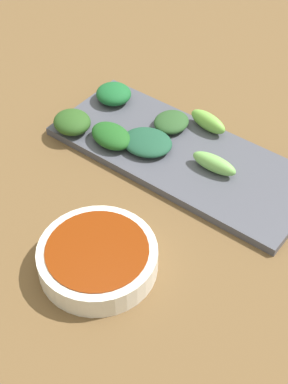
# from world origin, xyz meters

# --- Properties ---
(tabletop) EXTENTS (2.10, 2.10, 0.02)m
(tabletop) POSITION_xyz_m (0.00, 0.00, 0.01)
(tabletop) COLOR brown
(tabletop) RESTS_ON ground
(sauce_bowl) EXTENTS (0.14, 0.14, 0.03)m
(sauce_bowl) POSITION_xyz_m (-0.13, -0.03, 0.04)
(sauce_bowl) COLOR silver
(sauce_bowl) RESTS_ON tabletop
(serving_plate) EXTENTS (0.16, 0.39, 0.01)m
(serving_plate) POSITION_xyz_m (0.10, -0.00, 0.03)
(serving_plate) COLOR #474954
(serving_plate) RESTS_ON tabletop
(broccoli_leafy_0) EXTENTS (0.06, 0.07, 0.02)m
(broccoli_leafy_0) POSITION_xyz_m (0.05, 0.09, 0.04)
(broccoli_leafy_0) COLOR #1D551E
(broccoli_leafy_0) RESTS_ON serving_plate
(broccoli_leafy_1) EXTENTS (0.06, 0.05, 0.02)m
(broccoli_leafy_1) POSITION_xyz_m (0.13, 0.05, 0.04)
(broccoli_leafy_1) COLOR #294D25
(broccoli_leafy_1) RESTS_ON serving_plate
(broccoli_stalk_2) EXTENTS (0.02, 0.07, 0.02)m
(broccoli_stalk_2) POSITION_xyz_m (0.09, -0.06, 0.04)
(broccoli_stalk_2) COLOR #73B456
(broccoli_stalk_2) RESTS_ON serving_plate
(broccoli_leafy_3) EXTENTS (0.06, 0.06, 0.03)m
(broccoli_leafy_3) POSITION_xyz_m (0.13, 0.16, 0.04)
(broccoli_leafy_3) COLOR #185B2A
(broccoli_leafy_3) RESTS_ON serving_plate
(broccoli_stalk_4) EXTENTS (0.03, 0.07, 0.03)m
(broccoli_stalk_4) POSITION_xyz_m (0.16, 0.00, 0.05)
(broccoli_stalk_4) COLOR #72B345
(broccoli_stalk_4) RESTS_ON serving_plate
(broccoli_leafy_5) EXTENTS (0.07, 0.08, 0.02)m
(broccoli_leafy_5) POSITION_xyz_m (0.07, 0.05, 0.04)
(broccoli_leafy_5) COLOR #1C4933
(broccoli_leafy_5) RESTS_ON serving_plate
(broccoli_leafy_6) EXTENTS (0.06, 0.07, 0.03)m
(broccoli_leafy_6) POSITION_xyz_m (0.04, 0.16, 0.05)
(broccoli_leafy_6) COLOR #294F1D
(broccoli_leafy_6) RESTS_ON serving_plate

